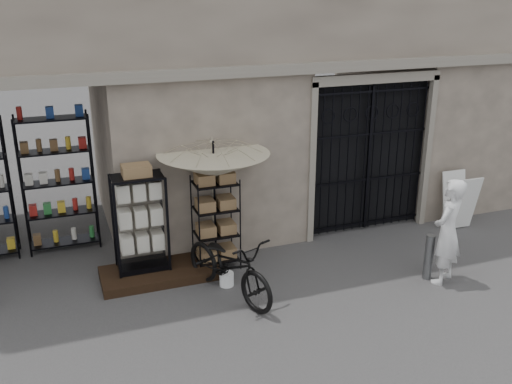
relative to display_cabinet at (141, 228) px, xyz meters
name	(u,v)px	position (x,y,z in m)	size (l,w,h in m)	color
ground	(335,296)	(2.69, -1.70, -0.87)	(80.00, 80.00, 0.00)	black
shop_recess	(17,183)	(-1.81, 1.10, 0.63)	(3.00, 1.70, 3.00)	black
shop_shelving	(16,188)	(-1.86, 1.60, 0.38)	(2.70, 0.50, 2.50)	black
iron_gate	(365,155)	(4.44, 0.58, 0.63)	(2.50, 0.21, 3.00)	black
step_platform	(163,273)	(0.29, -0.15, -0.79)	(2.00, 0.90, 0.15)	black
display_cabinet	(141,228)	(0.00, 0.00, 0.00)	(0.86, 0.60, 1.73)	black
wire_rack	(216,224)	(1.25, -0.07, -0.08)	(0.81, 0.67, 1.61)	black
market_umbrella	(213,159)	(1.26, 0.01, 1.03)	(1.80, 1.83, 2.64)	black
white_bucket	(227,279)	(1.20, -0.79, -0.76)	(0.23, 0.23, 0.22)	white
bicycle	(230,295)	(1.15, -1.10, -0.87)	(0.69, 1.04, 1.98)	black
steel_bollard	(429,257)	(4.37, -1.71, -0.48)	(0.14, 0.14, 0.78)	slate
shopkeeper	(441,281)	(4.55, -1.87, -0.87)	(0.64, 1.76, 0.42)	silver
easel_sign	(460,201)	(6.24, -0.11, -0.30)	(0.54, 0.61, 1.09)	silver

